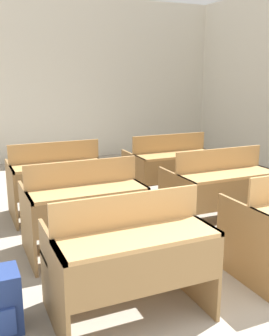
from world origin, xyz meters
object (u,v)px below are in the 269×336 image
(bench_second_left, at_px, (84,206))
(bench_third_right, at_px, (170,167))
(bench_front_left, at_px, (129,255))
(bench_third_left, at_px, (57,179))
(bench_second_right, at_px, (219,188))

(bench_second_left, xyz_separation_m, bench_third_right, (1.53, 1.10, 0.00))
(bench_front_left, relative_size, bench_third_left, 1.00)
(bench_second_left, height_order, bench_second_right, same)
(bench_front_left, xyz_separation_m, bench_third_left, (0.01, 2.23, 0.00))
(bench_third_left, height_order, bench_third_right, same)
(bench_second_left, relative_size, bench_second_right, 1.00)
(bench_third_left, distance_m, bench_third_right, 1.53)
(bench_front_left, height_order, bench_second_left, same)
(bench_front_left, bearing_deg, bench_third_right, 55.25)
(bench_third_left, bearing_deg, bench_second_right, -36.56)
(bench_third_left, bearing_deg, bench_second_left, -89.78)
(bench_second_left, xyz_separation_m, bench_third_left, (-0.00, 1.11, 0.00))
(bench_front_left, xyz_separation_m, bench_second_left, (0.01, 1.12, 0.00))
(bench_second_left, xyz_separation_m, bench_second_right, (1.52, -0.02, 0.00))
(bench_second_right, xyz_separation_m, bench_third_right, (0.01, 1.12, 0.00))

